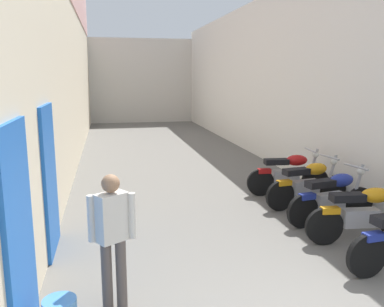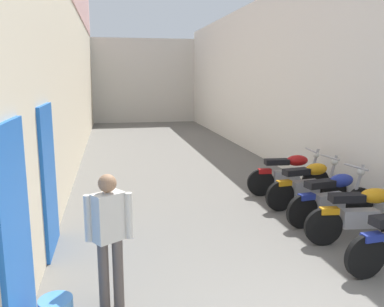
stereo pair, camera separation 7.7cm
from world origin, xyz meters
name	(u,v)px [view 2 (the right image)]	position (x,y,z in m)	size (l,w,h in m)	color
ground_plane	(182,170)	(0.00, 8.15, 0.00)	(36.30, 36.30, 0.00)	#66635E
building_left	(67,19)	(-3.05, 10.12, 4.23)	(0.45, 20.30, 8.37)	beige
building_right	(262,79)	(3.05, 10.15, 2.51)	(0.45, 20.30, 5.02)	silver
building_far_end	(143,81)	(0.00, 21.30, 2.33)	(8.71, 2.00, 4.65)	beige
motorcycle_second	(363,213)	(1.91, 2.65, 0.50)	(1.85, 0.58, 1.04)	black
motorcycle_third	(333,197)	(1.91, 3.55, 0.50)	(1.84, 0.58, 1.04)	black
motorcycle_fourth	(308,183)	(1.91, 4.46, 0.50)	(1.84, 0.58, 1.04)	black
motorcycle_fifth	(289,173)	(1.91, 5.35, 0.50)	(1.85, 0.58, 1.04)	black
pedestrian_by_doorway	(109,232)	(-1.96, 1.59, 0.92)	(0.52, 0.35, 1.57)	#564C47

